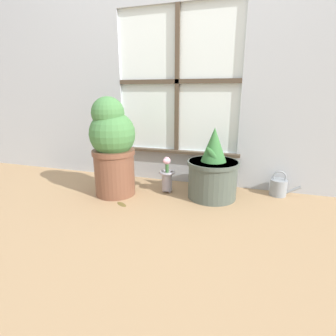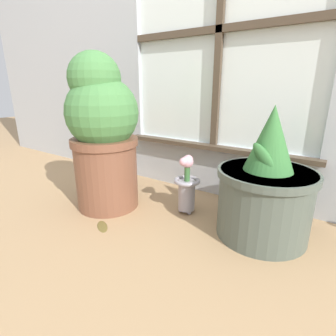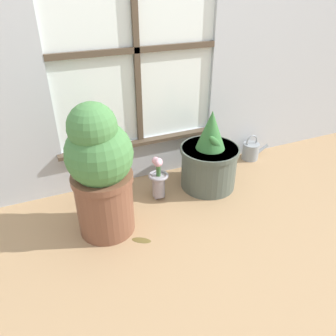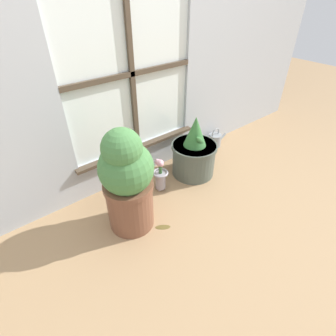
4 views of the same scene
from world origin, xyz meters
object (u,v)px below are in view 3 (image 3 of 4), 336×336
Objects in this scene: watering_can at (251,151)px; potted_plant_right at (209,159)px; potted_plant_left at (101,170)px; flower_vase at (158,179)px.

potted_plant_right is at bearing -158.15° from watering_can.
potted_plant_left is at bearing -163.66° from watering_can.
potted_plant_right reaches higher than flower_vase.
potted_plant_left reaches higher than potted_plant_right.
flower_vase is at bearing -166.89° from watering_can.
flower_vase is 1.28× the size of watering_can.
flower_vase is at bearing -179.72° from potted_plant_right.
flower_vase reaches higher than watering_can.
watering_can is at bearing 16.34° from potted_plant_left.
flower_vase is (0.39, 0.17, -0.25)m from potted_plant_left.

